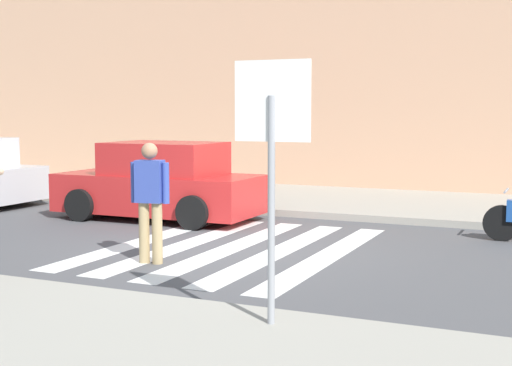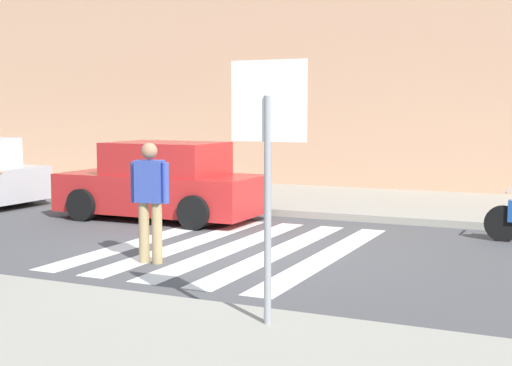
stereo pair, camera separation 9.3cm
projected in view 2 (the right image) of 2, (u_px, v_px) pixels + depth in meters
ground_plane at (227, 250)px, 11.17m from camera, size 120.00×120.00×0.00m
sidewalk_far at (344, 201)px, 16.58m from camera, size 60.00×4.80×0.14m
building_facade_far at (393, 59)px, 20.19m from camera, size 56.00×4.00×7.29m
crosswalk_stripe_0 at (148, 240)px, 12.01m from camera, size 0.44×5.20×0.01m
crosswalk_stripe_1 at (189, 244)px, 11.68m from camera, size 0.44×5.20×0.01m
crosswalk_stripe_2 at (232, 247)px, 11.35m from camera, size 0.44×5.20×0.01m
crosswalk_stripe_3 at (279, 252)px, 11.01m from camera, size 0.44×5.20×0.01m
crosswalk_stripe_4 at (328, 256)px, 10.68m from camera, size 0.44×5.20×0.01m
stop_sign at (268, 133)px, 6.67m from camera, size 0.76×0.08×2.51m
pedestrian_crossing at (150, 196)px, 10.11m from camera, size 0.57×0.30×1.72m
parked_car_red at (162, 183)px, 14.26m from camera, size 4.10×1.92×1.55m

